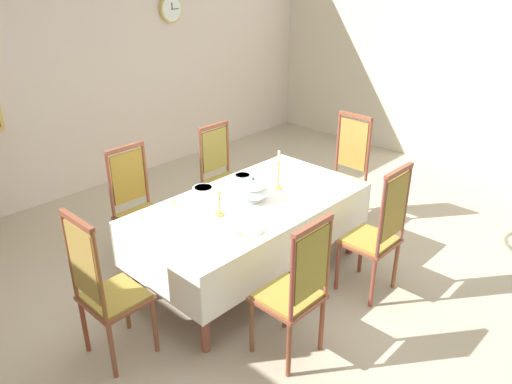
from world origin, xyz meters
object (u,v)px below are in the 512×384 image
(chair_head_west, at_px, (105,288))
(bowl_far_left, at_px, (243,176))
(bowl_near_left, at_px, (255,230))
(bowl_far_right, at_px, (203,189))
(spoon_primary, at_px, (243,235))
(dining_table, at_px, (251,209))
(candlestick_east, at_px, (279,174))
(spoon_secondary, at_px, (175,202))
(chair_south_b, at_px, (378,231))
(soup_tureen, at_px, (253,189))
(bowl_near_right, at_px, (186,199))
(candlestick_west, at_px, (220,202))
(mounted_clock, at_px, (171,9))
(chair_south_a, at_px, (296,289))
(chair_north_a, at_px, (138,205))
(chair_north_b, at_px, (223,174))
(chair_head_east, at_px, (345,171))

(chair_head_west, xyz_separation_m, bowl_far_left, (1.79, 0.42, 0.18))
(bowl_near_left, xyz_separation_m, bowl_far_right, (0.22, 0.86, 0.01))
(bowl_far_right, height_order, spoon_primary, bowl_far_right)
(dining_table, height_order, bowl_far_left, bowl_far_left)
(candlestick_east, xyz_separation_m, spoon_secondary, (-0.85, 0.46, -0.15))
(chair_south_b, distance_m, soup_tureen, 1.13)
(bowl_near_right, xyz_separation_m, spoon_primary, (-0.09, -0.80, -0.01))
(candlestick_west, bearing_deg, bowl_near_left, -90.27)
(candlestick_east, distance_m, mounted_clock, 3.27)
(candlestick_west, distance_m, mounted_clock, 3.59)
(chair_south_a, relative_size, spoon_primary, 6.57)
(chair_south_b, xyz_separation_m, chair_head_west, (-2.03, 0.97, -0.00))
(chair_south_a, distance_m, chair_south_b, 1.09)
(candlestick_east, distance_m, bowl_near_left, 0.85)
(candlestick_east, relative_size, bowl_far_left, 2.22)
(dining_table, bearing_deg, bowl_near_right, 131.70)
(chair_north_a, relative_size, chair_head_west, 0.95)
(chair_south_a, bearing_deg, candlestick_west, 79.91)
(chair_north_b, height_order, mounted_clock, mounted_clock)
(chair_south_a, height_order, candlestick_west, chair_south_a)
(chair_north_b, xyz_separation_m, bowl_far_left, (-0.24, -0.55, 0.21))
(chair_head_west, bearing_deg, bowl_far_right, 109.04)
(bowl_far_right, relative_size, mounted_clock, 0.58)
(dining_table, height_order, chair_head_east, chair_head_east)
(soup_tureen, bearing_deg, chair_south_a, -120.57)
(bowl_far_right, bearing_deg, mounted_clock, 56.38)
(spoon_secondary, bearing_deg, chair_south_b, -49.05)
(bowl_far_left, relative_size, bowl_far_right, 0.86)
(bowl_far_right, bearing_deg, bowl_near_right, -173.76)
(candlestick_east, xyz_separation_m, bowl_far_right, (-0.52, 0.46, -0.13))
(bowl_near_right, bearing_deg, chair_north_b, 29.53)
(chair_south_b, distance_m, candlestick_east, 1.03)
(bowl_near_right, relative_size, mounted_clock, 0.42)
(chair_head_east, distance_m, bowl_near_right, 1.92)
(chair_south_b, xyz_separation_m, spoon_secondary, (-1.04, 1.42, 0.16))
(chair_north_a, distance_m, mounted_clock, 3.13)
(chair_north_b, xyz_separation_m, mounted_clock, (0.89, 1.89, 1.53))
(dining_table, xyz_separation_m, chair_north_a, (-0.54, 0.96, -0.10))
(chair_head_east, height_order, bowl_far_left, chair_head_east)
(mounted_clock, bearing_deg, candlestick_east, -110.56)
(chair_north_b, height_order, spoon_secondary, chair_north_b)
(dining_table, bearing_deg, chair_head_east, 0.00)
(bowl_near_left, relative_size, bowl_far_left, 0.85)
(bowl_near_left, bearing_deg, dining_table, 47.24)
(chair_head_east, bearing_deg, bowl_near_right, 76.97)
(candlestick_west, xyz_separation_m, bowl_far_left, (0.68, 0.42, -0.10))
(soup_tureen, xyz_separation_m, bowl_far_left, (0.28, 0.42, -0.09))
(chair_north_b, distance_m, chair_head_west, 2.24)
(candlestick_west, distance_m, spoon_secondary, 0.49)
(chair_north_a, bearing_deg, bowl_far_right, 127.15)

